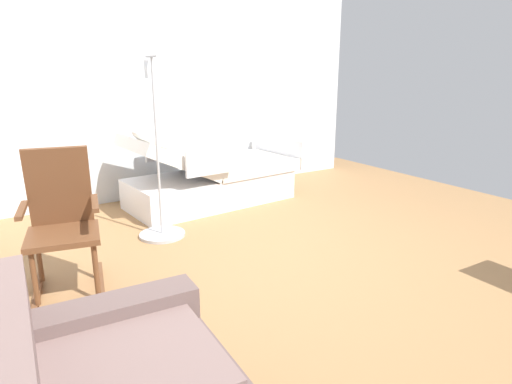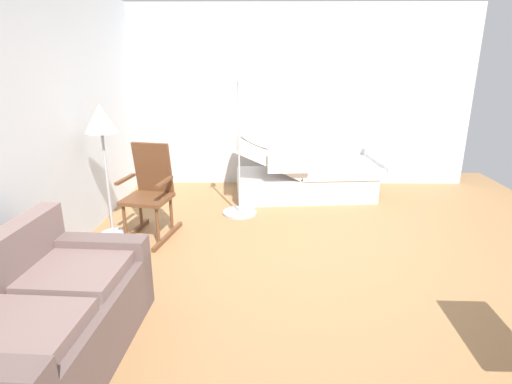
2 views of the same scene
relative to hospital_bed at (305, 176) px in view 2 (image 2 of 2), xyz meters
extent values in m
plane|color=#9E7247|center=(-1.96, 0.06, -0.30)|extent=(6.57, 6.57, 0.00)
cube|color=silver|center=(-1.96, 2.65, 1.05)|extent=(5.45, 0.10, 2.70)
cube|color=silver|center=(0.71, 0.06, 1.05)|extent=(0.10, 5.27, 2.70)
cube|color=silver|center=(0.00, 0.00, -0.13)|extent=(1.03, 2.00, 0.35)
cube|color=white|center=(0.04, -0.47, 0.12)|extent=(1.00, 1.23, 0.14)
cube|color=white|center=(-0.04, 0.54, 0.32)|extent=(0.98, 0.99, 0.53)
ellipsoid|color=white|center=(-0.06, 0.71, 0.54)|extent=(0.38, 0.52, 0.33)
cube|color=silver|center=(-0.53, 0.27, 0.33)|extent=(0.08, 0.56, 0.28)
cube|color=silver|center=(0.48, 0.35, 0.33)|extent=(0.08, 0.56, 0.28)
cube|color=silver|center=(0.09, -1.06, 0.23)|extent=(0.95, 0.13, 0.36)
cylinder|color=black|center=(-0.43, 0.77, -0.25)|extent=(0.10, 0.10, 0.10)
cylinder|color=black|center=(0.29, 0.83, -0.25)|extent=(0.10, 0.10, 0.10)
cylinder|color=black|center=(-0.29, -0.82, -0.25)|extent=(0.10, 0.10, 0.10)
cylinder|color=black|center=(0.42, -0.76, -0.25)|extent=(0.10, 0.10, 0.10)
cube|color=#68534F|center=(-3.56, 1.99, -0.08)|extent=(1.64, 0.94, 0.45)
cube|color=#7F6660|center=(-3.93, 1.97, 0.19)|extent=(0.71, 0.68, 0.10)
cube|color=#7F6660|center=(-3.19, 1.93, 0.19)|extent=(0.71, 0.68, 0.10)
cube|color=#68534F|center=(-2.85, 1.95, 0.00)|extent=(0.23, 0.86, 0.60)
cube|color=brown|center=(-1.44, 2.10, -0.28)|extent=(0.75, 0.19, 0.05)
cube|color=brown|center=(-1.53, 1.68, -0.28)|extent=(0.75, 0.19, 0.05)
cylinder|color=brown|center=(-1.70, 1.74, -0.05)|extent=(0.04, 0.04, 0.40)
cylinder|color=brown|center=(-1.63, 2.12, -0.05)|extent=(0.04, 0.04, 0.40)
cylinder|color=brown|center=(-1.34, 1.67, -0.05)|extent=(0.04, 0.04, 0.40)
cylinder|color=brown|center=(-1.27, 2.04, -0.05)|extent=(0.04, 0.04, 0.40)
cube|color=brown|center=(-1.49, 1.89, 0.15)|extent=(0.55, 0.56, 0.04)
cube|color=brown|center=(-1.29, 1.85, 0.45)|extent=(0.20, 0.45, 0.60)
cube|color=brown|center=(-1.55, 1.67, 0.37)|extent=(0.39, 0.12, 0.03)
cube|color=brown|center=(-1.46, 2.12, 0.37)|extent=(0.39, 0.12, 0.03)
cylinder|color=#B2B5BA|center=(-1.45, 2.32, -0.29)|extent=(0.28, 0.28, 0.03)
cylinder|color=#B2B5BA|center=(-1.45, 2.32, 0.30)|extent=(0.03, 0.03, 1.15)
cone|color=beige|center=(-1.45, 2.32, 1.03)|extent=(0.34, 0.34, 0.30)
cylinder|color=#B2B5BA|center=(-0.75, 0.91, -0.29)|extent=(0.44, 0.44, 0.03)
cylinder|color=#B2B5BA|center=(-0.75, 0.91, 0.55)|extent=(0.02, 0.02, 1.65)
cube|color=#B2B5BA|center=(-0.75, 0.91, 1.38)|extent=(0.28, 0.02, 0.02)
cube|color=white|center=(-0.63, 0.91, 1.27)|extent=(0.09, 0.04, 0.16)
camera|label=1|loc=(-4.66, 2.30, 1.28)|focal=31.03mm
camera|label=2|loc=(-5.81, 0.63, 1.64)|focal=29.18mm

